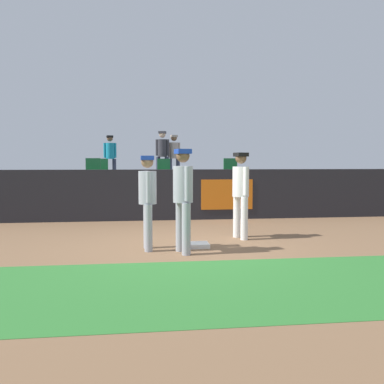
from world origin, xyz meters
The scene contains 15 objects.
ground_plane centered at (0.00, 0.00, 0.00)m, with size 60.00×60.00×0.00m, color brown.
grass_foreground_strip centered at (0.00, -2.39, 0.00)m, with size 18.00×2.80×0.01m, color #2D722D.
first_base centered at (0.30, 0.16, 0.04)m, with size 0.40×0.40×0.08m, color white.
player_fielder_home centered at (1.32, 0.95, 1.07)m, with size 0.43×0.60×1.85m.
player_runner_visitor centered at (-0.68, 0.03, 1.02)m, with size 0.35×0.49×1.77m.
player_coach_visitor centered at (-0.05, -0.33, 1.09)m, with size 0.43×0.51×1.88m.
field_wall centered at (0.01, 4.04, 0.72)m, with size 18.00×0.26×1.44m.
bleacher_platform centered at (0.00, 6.61, 0.46)m, with size 18.00×4.80×0.93m, color #59595E.
seat_back_center centered at (0.04, 7.28, 1.40)m, with size 0.46×0.44×0.84m.
seat_back_left centered at (-2.19, 7.28, 1.40)m, with size 0.47×0.44×0.84m.
seat_front_left centered at (-2.28, 5.48, 1.40)m, with size 0.45×0.44×0.84m.
seat_front_right centered at (2.11, 5.48, 1.40)m, with size 0.45×0.44×0.84m.
spectator_hooded centered at (-1.92, 8.06, 1.91)m, with size 0.47×0.38×1.70m.
spectator_capped centered at (0.46, 7.93, 1.93)m, with size 0.48×0.39×1.73m.
spectator_casual centered at (0.02, 7.82, 2.00)m, with size 0.50×0.44×1.86m.
Camera 1 is at (-0.82, -7.73, 1.65)m, focal length 38.87 mm.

